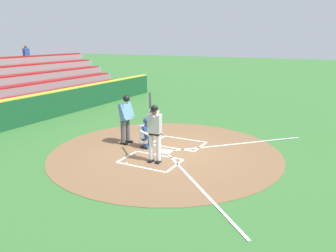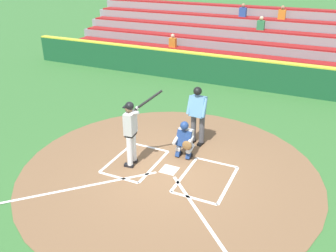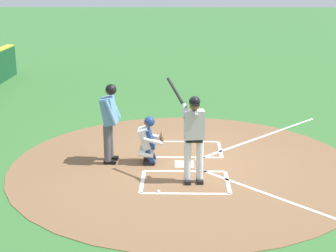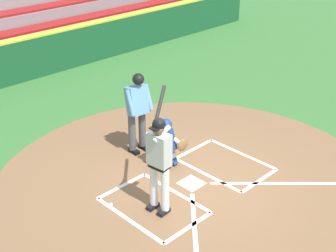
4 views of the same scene
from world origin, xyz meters
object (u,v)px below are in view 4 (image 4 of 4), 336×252
object	(u,v)px
plate_umpire	(138,107)
baseball	(111,205)
batter	(159,158)
catcher	(166,142)

from	to	relation	value
plate_umpire	baseball	size ratio (longest dim) A/B	25.20
baseball	plate_umpire	bearing A→B (deg)	-145.80
batter	plate_umpire	distance (m)	2.22
catcher	plate_umpire	xyz separation A→B (m)	(-0.03, -0.90, 0.49)
catcher	baseball	distance (m)	1.82
batter	baseball	xyz separation A→B (m)	(0.57, -0.70, -1.06)
batter	baseball	size ratio (longest dim) A/B	28.76
batter	baseball	bearing A→B (deg)	-50.99
catcher	plate_umpire	distance (m)	1.02
batter	plate_umpire	bearing A→B (deg)	-121.81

